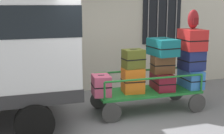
{
  "coord_description": "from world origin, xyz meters",
  "views": [
    {
      "loc": [
        -2.0,
        -5.8,
        2.42
      ],
      "look_at": [
        0.02,
        0.42,
        1.07
      ],
      "focal_mm": 49.71,
      "sensor_mm": 36.0,
      "label": 1
    }
  ],
  "objects_px": {
    "suitcase_center_middle": "(163,64)",
    "backpack": "(193,19)",
    "suitcase_center_top": "(163,47)",
    "suitcase_midleft_bottom": "(133,80)",
    "suitcase_midright_middle": "(192,60)",
    "suitcase_midright_bottom": "(191,78)",
    "suitcase_center_bottom": "(162,81)",
    "suitcase_midleft_middle": "(133,59)",
    "suitcase_midright_top": "(192,40)",
    "luggage_cart": "(147,94)",
    "suitcase_left_bottom": "(101,85)"
  },
  "relations": [
    {
      "from": "suitcase_left_bottom",
      "to": "suitcase_center_middle",
      "type": "bearing_deg",
      "value": 1.17
    },
    {
      "from": "suitcase_left_bottom",
      "to": "suitcase_midleft_middle",
      "type": "distance_m",
      "value": 0.91
    },
    {
      "from": "suitcase_midleft_bottom",
      "to": "suitcase_midright_middle",
      "type": "bearing_deg",
      "value": -0.4
    },
    {
      "from": "suitcase_left_bottom",
      "to": "suitcase_center_middle",
      "type": "xyz_separation_m",
      "value": [
        1.47,
        0.03,
        0.36
      ]
    },
    {
      "from": "suitcase_midleft_middle",
      "to": "suitcase_midleft_bottom",
      "type": "bearing_deg",
      "value": 90.0
    },
    {
      "from": "suitcase_midleft_middle",
      "to": "backpack",
      "type": "height_order",
      "value": "backpack"
    },
    {
      "from": "suitcase_midleft_middle",
      "to": "suitcase_center_top",
      "type": "xyz_separation_m",
      "value": [
        0.73,
        0.06,
        0.22
      ]
    },
    {
      "from": "luggage_cart",
      "to": "suitcase_midleft_middle",
      "type": "relative_size",
      "value": 5.16
    },
    {
      "from": "suitcase_left_bottom",
      "to": "suitcase_midright_top",
      "type": "relative_size",
      "value": 0.8
    },
    {
      "from": "backpack",
      "to": "suitcase_midleft_bottom",
      "type": "bearing_deg",
      "value": -178.26
    },
    {
      "from": "suitcase_midleft_middle",
      "to": "suitcase_center_bottom",
      "type": "xyz_separation_m",
      "value": [
        0.73,
        0.03,
        -0.57
      ]
    },
    {
      "from": "suitcase_center_top",
      "to": "suitcase_midright_middle",
      "type": "height_order",
      "value": "suitcase_center_top"
    },
    {
      "from": "suitcase_midleft_middle",
      "to": "suitcase_midright_top",
      "type": "height_order",
      "value": "suitcase_midright_top"
    },
    {
      "from": "suitcase_midleft_bottom",
      "to": "suitcase_center_middle",
      "type": "xyz_separation_m",
      "value": [
        0.73,
        0.02,
        0.31
      ]
    },
    {
      "from": "suitcase_midright_top",
      "to": "backpack",
      "type": "xyz_separation_m",
      "value": [
        0.02,
        0.04,
        0.46
      ]
    },
    {
      "from": "suitcase_midleft_middle",
      "to": "suitcase_center_middle",
      "type": "distance_m",
      "value": 0.75
    },
    {
      "from": "suitcase_midright_middle",
      "to": "suitcase_midright_bottom",
      "type": "bearing_deg",
      "value": -90.0
    },
    {
      "from": "luggage_cart",
      "to": "suitcase_center_bottom",
      "type": "bearing_deg",
      "value": -0.43
    },
    {
      "from": "luggage_cart",
      "to": "suitcase_center_middle",
      "type": "height_order",
      "value": "suitcase_center_middle"
    },
    {
      "from": "luggage_cart",
      "to": "suitcase_center_bottom",
      "type": "height_order",
      "value": "suitcase_center_bottom"
    },
    {
      "from": "suitcase_center_top",
      "to": "backpack",
      "type": "xyz_separation_m",
      "value": [
        0.76,
        0.01,
        0.61
      ]
    },
    {
      "from": "suitcase_left_bottom",
      "to": "suitcase_midleft_middle",
      "type": "xyz_separation_m",
      "value": [
        0.73,
        -0.01,
        0.54
      ]
    },
    {
      "from": "suitcase_midleft_bottom",
      "to": "suitcase_midright_middle",
      "type": "xyz_separation_m",
      "value": [
        1.47,
        -0.01,
        0.38
      ]
    },
    {
      "from": "luggage_cart",
      "to": "suitcase_center_middle",
      "type": "bearing_deg",
      "value": 0.67
    },
    {
      "from": "suitcase_midleft_bottom",
      "to": "suitcase_center_top",
      "type": "bearing_deg",
      "value": 2.91
    },
    {
      "from": "suitcase_midright_top",
      "to": "backpack",
      "type": "height_order",
      "value": "backpack"
    },
    {
      "from": "suitcase_midleft_middle",
      "to": "suitcase_center_bottom",
      "type": "distance_m",
      "value": 0.93
    },
    {
      "from": "suitcase_midleft_middle",
      "to": "suitcase_center_bottom",
      "type": "height_order",
      "value": "suitcase_midleft_middle"
    },
    {
      "from": "suitcase_center_middle",
      "to": "suitcase_midright_top",
      "type": "bearing_deg",
      "value": -1.17
    },
    {
      "from": "suitcase_center_top",
      "to": "backpack",
      "type": "bearing_deg",
      "value": 0.61
    },
    {
      "from": "suitcase_center_middle",
      "to": "suitcase_midright_bottom",
      "type": "height_order",
      "value": "suitcase_center_middle"
    },
    {
      "from": "luggage_cart",
      "to": "suitcase_midright_bottom",
      "type": "height_order",
      "value": "suitcase_midright_bottom"
    },
    {
      "from": "suitcase_midleft_bottom",
      "to": "suitcase_midright_middle",
      "type": "distance_m",
      "value": 1.51
    },
    {
      "from": "suitcase_midright_bottom",
      "to": "suitcase_midright_middle",
      "type": "height_order",
      "value": "suitcase_midright_middle"
    },
    {
      "from": "suitcase_midright_bottom",
      "to": "suitcase_midright_middle",
      "type": "relative_size",
      "value": 1.32
    },
    {
      "from": "suitcase_midright_top",
      "to": "luggage_cart",
      "type": "bearing_deg",
      "value": 179.44
    },
    {
      "from": "luggage_cart",
      "to": "suitcase_center_bottom",
      "type": "relative_size",
      "value": 3.45
    },
    {
      "from": "suitcase_center_middle",
      "to": "backpack",
      "type": "height_order",
      "value": "backpack"
    },
    {
      "from": "suitcase_center_bottom",
      "to": "suitcase_midright_middle",
      "type": "relative_size",
      "value": 1.33
    },
    {
      "from": "suitcase_midleft_bottom",
      "to": "suitcase_center_bottom",
      "type": "height_order",
      "value": "suitcase_midleft_bottom"
    },
    {
      "from": "luggage_cart",
      "to": "suitcase_left_bottom",
      "type": "height_order",
      "value": "suitcase_left_bottom"
    },
    {
      "from": "suitcase_midleft_bottom",
      "to": "suitcase_midright_bottom",
      "type": "bearing_deg",
      "value": -0.45
    },
    {
      "from": "suitcase_left_bottom",
      "to": "suitcase_center_middle",
      "type": "distance_m",
      "value": 1.51
    },
    {
      "from": "suitcase_midleft_bottom",
      "to": "suitcase_center_middle",
      "type": "relative_size",
      "value": 1.06
    },
    {
      "from": "suitcase_midleft_bottom",
      "to": "suitcase_center_middle",
      "type": "height_order",
      "value": "suitcase_center_middle"
    },
    {
      "from": "suitcase_center_bottom",
      "to": "backpack",
      "type": "xyz_separation_m",
      "value": [
        0.76,
        0.03,
        1.4
      ]
    },
    {
      "from": "suitcase_midright_top",
      "to": "suitcase_midleft_bottom",
      "type": "bearing_deg",
      "value": -179.76
    },
    {
      "from": "luggage_cart",
      "to": "suitcase_midright_top",
      "type": "relative_size",
      "value": 3.84
    },
    {
      "from": "suitcase_midleft_bottom",
      "to": "backpack",
      "type": "height_order",
      "value": "backpack"
    },
    {
      "from": "suitcase_midleft_bottom",
      "to": "suitcase_midright_top",
      "type": "xyz_separation_m",
      "value": [
        1.47,
        0.01,
        0.85
      ]
    }
  ]
}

